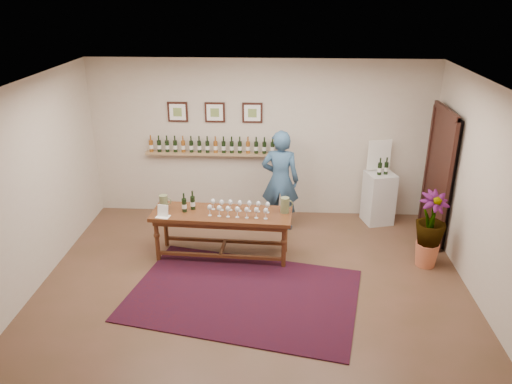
{
  "coord_description": "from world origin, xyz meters",
  "views": [
    {
      "loc": [
        0.35,
        -5.96,
        3.93
      ],
      "look_at": [
        0.0,
        0.8,
        1.1
      ],
      "focal_mm": 35.0,
      "sensor_mm": 36.0,
      "label": 1
    }
  ],
  "objects_px": {
    "tasting_table": "(222,219)",
    "person": "(280,181)",
    "potted_plant": "(430,230)",
    "display_pedestal": "(379,198)"
  },
  "relations": [
    {
      "from": "tasting_table",
      "to": "potted_plant",
      "type": "bearing_deg",
      "value": 0.77
    },
    {
      "from": "tasting_table",
      "to": "person",
      "type": "relative_size",
      "value": 1.23
    },
    {
      "from": "display_pedestal",
      "to": "potted_plant",
      "type": "xyz_separation_m",
      "value": [
        0.48,
        -1.48,
        0.14
      ]
    },
    {
      "from": "display_pedestal",
      "to": "person",
      "type": "relative_size",
      "value": 0.52
    },
    {
      "from": "potted_plant",
      "to": "person",
      "type": "relative_size",
      "value": 0.58
    },
    {
      "from": "tasting_table",
      "to": "display_pedestal",
      "type": "bearing_deg",
      "value": 30.55
    },
    {
      "from": "tasting_table",
      "to": "display_pedestal",
      "type": "distance_m",
      "value": 2.95
    },
    {
      "from": "potted_plant",
      "to": "person",
      "type": "xyz_separation_m",
      "value": [
        -2.21,
        1.16,
        0.28
      ]
    },
    {
      "from": "tasting_table",
      "to": "person",
      "type": "distance_m",
      "value": 1.38
    },
    {
      "from": "display_pedestal",
      "to": "person",
      "type": "height_order",
      "value": "person"
    }
  ]
}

